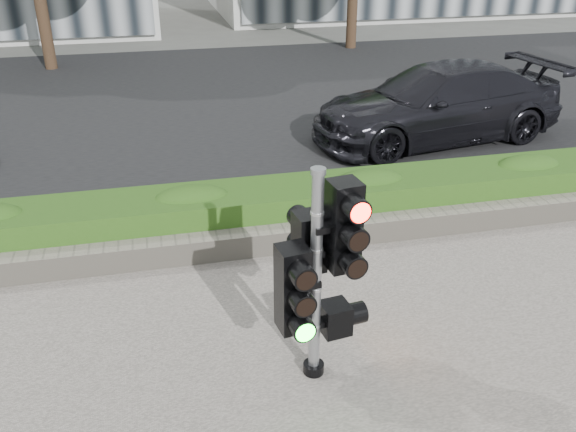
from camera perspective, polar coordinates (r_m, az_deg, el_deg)
The scene contains 7 objects.
ground at distance 7.19m, azimuth 2.93°, elevation -10.64°, with size 120.00×120.00×0.00m, color #51514C.
road at distance 16.16m, azimuth -6.85°, elevation 10.85°, with size 60.00×13.00×0.02m, color black.
curb at distance 9.78m, azimuth -2.04°, elevation 0.59°, with size 60.00×0.25×0.12m, color gray.
stone_wall at distance 8.62m, azimuth -0.44°, elevation -2.12°, with size 12.00×0.32×0.34m, color gray.
hedge at distance 9.11m, azimuth -1.34°, elevation 0.73°, with size 12.00×1.00×0.68m, color #4B7E27.
traffic_signal at distance 5.87m, azimuth 2.78°, elevation -4.68°, with size 0.82×0.64×2.29m.
car_dark at distance 13.19m, azimuth 13.78°, elevation 10.21°, with size 2.17×5.33×1.55m, color black.
Camera 1 is at (-1.64, -5.49, 4.34)m, focal length 38.00 mm.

